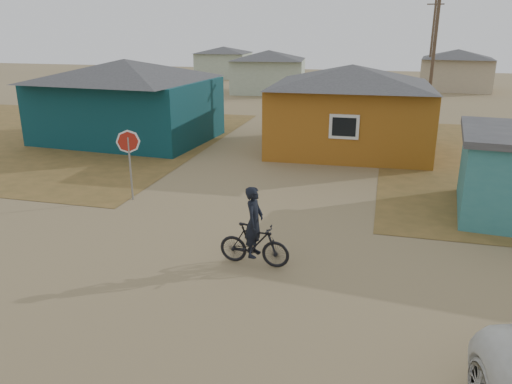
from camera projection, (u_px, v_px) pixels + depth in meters
The scene contains 11 objects.
ground at pixel (184, 285), 11.15m from camera, with size 120.00×120.00×0.00m, color #8B7650.
grass_nw at pixel (32, 136), 26.42m from camera, with size 20.00×18.00×0.00m, color brown.
house_teal at pixel (127, 99), 24.92m from camera, with size 8.93×7.08×4.00m.
house_yellow at pixel (350, 107), 22.79m from camera, with size 7.72×6.76×3.90m.
house_pale_west at pixel (269, 71), 43.23m from camera, with size 7.04×6.15×3.60m.
house_beige_east at pixel (456, 69), 44.94m from camera, with size 6.95×6.05×3.60m.
house_pale_north at pixel (224, 62), 56.19m from camera, with size 6.28×5.81×3.40m.
utility_pole_near at pixel (434, 52), 28.52m from camera, with size 1.40×0.20×8.00m.
utility_pole_far at pixel (432, 43), 42.98m from camera, with size 1.40×0.20×8.00m.
stop_sign at pixel (129, 149), 16.12m from camera, with size 0.77×0.10×2.36m.
cyclist at pixel (254, 237), 11.89m from camera, with size 1.77×0.65×1.97m.
Camera 1 is at (4.04, -9.21, 5.48)m, focal length 35.00 mm.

